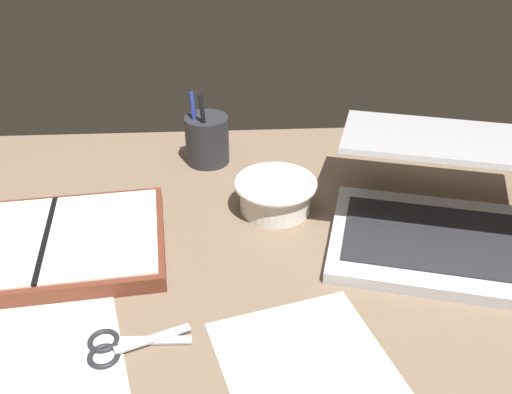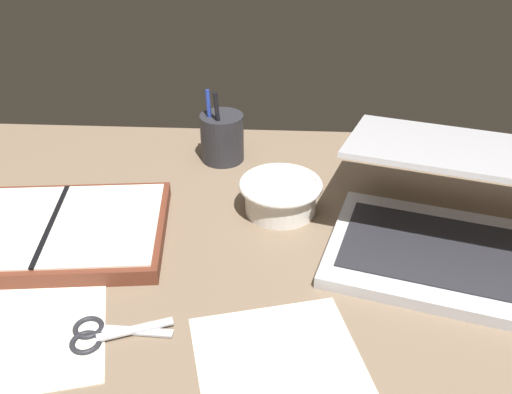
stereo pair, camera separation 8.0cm
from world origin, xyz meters
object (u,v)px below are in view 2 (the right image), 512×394
Objects in this scene: bowl at (280,195)px; pen_cup at (222,137)px; scissors at (99,334)px; planner at (53,231)px; laptop at (450,218)px.

bowl is 0.95× the size of pen_cup.
scissors is (-21.66, -29.39, -2.70)cm from bowl.
planner is 23.51cm from scissors.
planner is at bearing -163.36° from laptop.
laptop is 44.47cm from pen_cup.
pen_cup reaches higher than scissors.
bowl reaches higher than scissors.
bowl is 0.37× the size of planner.
pen_cup is 1.13× the size of scissors.
pen_cup is 0.40× the size of planner.
planner is at bearing 113.15° from scissors.
laptop is 50.94cm from scissors.
laptop is 3.22× the size of scissors.
scissors is (-10.32, -46.73, -4.27)cm from pen_cup.
laptop is at bearing -5.46° from planner.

